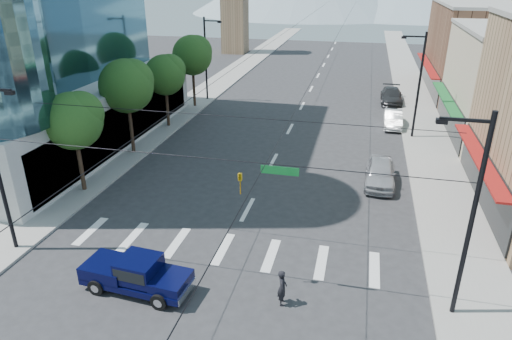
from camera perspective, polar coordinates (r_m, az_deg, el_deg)
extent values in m
plane|color=#28282B|center=(23.27, -4.80, -11.86)|extent=(160.00, 160.00, 0.00)
cube|color=gray|center=(62.17, -4.11, 11.17)|extent=(4.00, 120.00, 0.15)
cube|color=gray|center=(59.73, 18.80, 9.47)|extent=(4.00, 120.00, 0.15)
cube|color=brown|center=(60.14, 27.19, 13.06)|extent=(12.00, 18.00, 10.00)
cylinder|color=black|center=(31.63, -21.18, 1.24)|extent=(0.28, 0.28, 4.55)
sphere|color=#1D4B19|center=(30.80, -21.88, 5.71)|extent=(3.64, 3.64, 3.64)
sphere|color=#1D4B19|center=(30.70, -21.07, 6.57)|extent=(2.86, 2.86, 2.86)
cylinder|color=black|center=(37.12, -15.40, 5.69)|extent=(0.28, 0.28, 5.11)
sphere|color=#1D4B19|center=(36.37, -15.90, 10.06)|extent=(4.09, 4.09, 4.09)
sphere|color=#1D4B19|center=(36.35, -15.19, 10.78)|extent=(3.21, 3.21, 3.21)
cylinder|color=black|center=(43.20, -11.06, 8.20)|extent=(0.28, 0.28, 4.55)
sphere|color=#1D4B19|center=(42.59, -11.33, 11.57)|extent=(3.64, 3.64, 3.64)
sphere|color=#1D4B19|center=(42.62, -10.71, 12.18)|extent=(2.86, 2.86, 2.86)
cylinder|color=black|center=(49.39, -7.80, 10.69)|extent=(0.28, 0.28, 5.11)
sphere|color=#1D4B19|center=(48.83, -7.99, 14.02)|extent=(4.09, 4.09, 4.09)
sphere|color=#1D4B19|center=(48.90, -7.44, 14.54)|extent=(3.21, 3.21, 3.21)
cylinder|color=black|center=(19.70, 25.30, -5.98)|extent=(0.20, 0.20, 9.00)
cylinder|color=black|center=(19.43, -6.31, 1.49)|extent=(21.60, 0.04, 0.04)
imported|color=gold|center=(19.44, -2.00, -1.76)|extent=(0.16, 0.20, 1.00)
cube|color=#0C6626|center=(18.76, 2.99, -0.06)|extent=(1.60, 0.06, 0.35)
cylinder|color=black|center=(51.63, -6.30, 13.53)|extent=(0.20, 0.20, 9.00)
cube|color=black|center=(50.78, -5.50, 18.06)|extent=(1.80, 0.12, 0.12)
cube|color=black|center=(50.54, -4.60, 17.96)|extent=(0.40, 0.25, 0.18)
cylinder|color=black|center=(41.17, 19.69, 9.71)|extent=(0.20, 0.20, 9.00)
cube|color=black|center=(40.38, 19.20, 15.49)|extent=(1.80, 0.12, 0.12)
cube|color=black|center=(40.33, 18.01, 15.48)|extent=(0.40, 0.25, 0.18)
cube|color=#060931|center=(22.11, -14.63, -13.22)|extent=(5.13, 2.22, 0.32)
cube|color=#060931|center=(21.11, -10.53, -13.54)|extent=(1.59, 1.84, 0.50)
cube|color=#060931|center=(21.60, -14.41, -11.79)|extent=(1.86, 1.82, 1.00)
cube|color=black|center=(21.55, -14.43, -11.59)|extent=(1.68, 1.83, 0.55)
cube|color=#060931|center=(22.60, -17.93, -11.49)|extent=(2.23, 1.98, 0.59)
cube|color=silver|center=(21.04, -8.64, -14.77)|extent=(0.25, 1.73, 0.32)
cube|color=silver|center=(23.39, -19.94, -11.71)|extent=(0.25, 1.73, 0.27)
cylinder|color=black|center=(20.90, -12.02, -15.80)|extent=(0.78, 0.33, 0.76)
cylinder|color=black|center=(22.07, -9.80, -13.18)|extent=(0.78, 0.33, 0.76)
cylinder|color=black|center=(22.43, -19.32, -13.66)|extent=(0.78, 0.33, 0.76)
cylinder|color=black|center=(23.52, -16.84, -11.37)|extent=(0.78, 0.33, 0.76)
imported|color=black|center=(20.49, 3.30, -14.45)|extent=(0.53, 0.70, 1.71)
imported|color=#B2B1B6|center=(32.19, 15.26, -0.32)|extent=(2.13, 5.03, 1.70)
imported|color=white|center=(44.71, 16.74, 6.11)|extent=(1.59, 4.52, 1.49)
imported|color=#2B2B2D|center=(53.04, 16.58, 8.88)|extent=(2.25, 5.54, 1.61)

